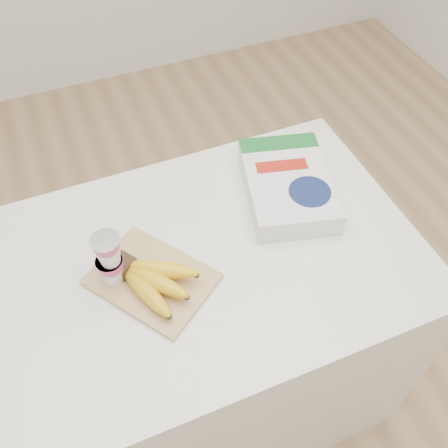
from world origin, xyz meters
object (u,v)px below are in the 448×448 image
Objects in this scene: bananas at (152,280)px; yogurt_stack at (109,259)px; cutting_board at (152,279)px; table at (206,334)px; cereal_box at (288,185)px.

bananas is 1.38× the size of yogurt_stack.
cutting_board is at bearing -18.48° from yogurt_stack.
cereal_box reaches higher than table.
cereal_box is (0.28, 0.11, 0.43)m from table.
cutting_board is (-0.13, -0.02, 0.40)m from table.
table is 7.06× the size of yogurt_stack.
table is at bearing -144.65° from cereal_box.
cutting_board is 0.43m from cereal_box.
cereal_box reaches higher than cutting_board.
table is at bearing 17.61° from bananas.
cutting_board is at bearing 80.76° from bananas.
cutting_board is at bearing -148.29° from cereal_box.
bananas is 0.10m from yogurt_stack.
yogurt_stack is (-0.21, 0.01, 0.48)m from table.
table is 0.53m from yogurt_stack.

